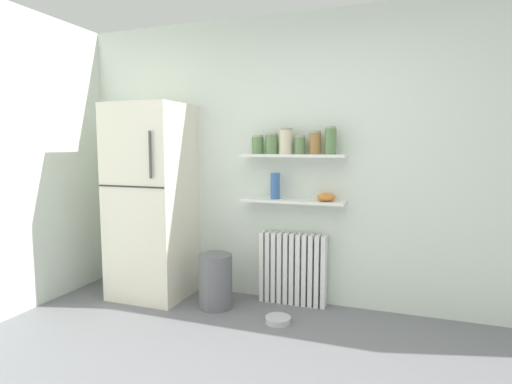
# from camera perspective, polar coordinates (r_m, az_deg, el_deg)

# --- Properties ---
(back_wall) EXTENTS (7.04, 0.10, 2.60)m
(back_wall) POSITION_cam_1_polar(r_m,az_deg,el_deg) (3.76, 6.67, 4.33)
(back_wall) COLOR silver
(back_wall) RESTS_ON ground_plane
(refrigerator) EXTENTS (0.69, 0.66, 1.82)m
(refrigerator) POSITION_cam_1_polar(r_m,az_deg,el_deg) (4.02, -14.24, -1.29)
(refrigerator) COLOR silver
(refrigerator) RESTS_ON ground_plane
(radiator) EXTENTS (0.61, 0.12, 0.65)m
(radiator) POSITION_cam_1_polar(r_m,az_deg,el_deg) (3.81, 5.10, -10.53)
(radiator) COLOR white
(radiator) RESTS_ON ground_plane
(wall_shelf_lower) EXTENTS (0.92, 0.22, 0.02)m
(wall_shelf_lower) POSITION_cam_1_polar(r_m,az_deg,el_deg) (3.65, 5.08, -1.25)
(wall_shelf_lower) COLOR white
(wall_shelf_upper) EXTENTS (0.92, 0.22, 0.02)m
(wall_shelf_upper) POSITION_cam_1_polar(r_m,az_deg,el_deg) (3.62, 5.14, 5.05)
(wall_shelf_upper) COLOR white
(storage_jar_0) EXTENTS (0.10, 0.10, 0.17)m
(storage_jar_0) POSITION_cam_1_polar(r_m,az_deg,el_deg) (3.71, 0.25, 6.57)
(storage_jar_0) COLOR #5B7F4C
(storage_jar_0) RESTS_ON wall_shelf_upper
(storage_jar_1) EXTENTS (0.11, 0.11, 0.19)m
(storage_jar_1) POSITION_cam_1_polar(r_m,az_deg,el_deg) (3.67, 2.18, 6.71)
(storage_jar_1) COLOR #5B7F4C
(storage_jar_1) RESTS_ON wall_shelf_upper
(storage_jar_2) EXTENTS (0.12, 0.12, 0.23)m
(storage_jar_2) POSITION_cam_1_polar(r_m,az_deg,el_deg) (3.64, 4.16, 7.03)
(storage_jar_2) COLOR beige
(storage_jar_2) RESTS_ON wall_shelf_upper
(storage_jar_3) EXTENTS (0.09, 0.09, 0.16)m
(storage_jar_3) POSITION_cam_1_polar(r_m,az_deg,el_deg) (3.60, 6.17, 6.52)
(storage_jar_3) COLOR #5B7F4C
(storage_jar_3) RESTS_ON wall_shelf_upper
(storage_jar_4) EXTENTS (0.10, 0.10, 0.20)m
(storage_jar_4) POSITION_cam_1_polar(r_m,az_deg,el_deg) (3.57, 8.22, 6.79)
(storage_jar_4) COLOR olive
(storage_jar_4) RESTS_ON wall_shelf_upper
(storage_jar_5) EXTENTS (0.10, 0.10, 0.24)m
(storage_jar_5) POSITION_cam_1_polar(r_m,az_deg,el_deg) (3.55, 10.31, 7.04)
(storage_jar_5) COLOR #5B7F4C
(storage_jar_5) RESTS_ON wall_shelf_upper
(vase) EXTENTS (0.08, 0.08, 0.23)m
(vase) POSITION_cam_1_polar(r_m,az_deg,el_deg) (3.68, 2.67, 0.85)
(vase) COLOR #38609E
(vase) RESTS_ON wall_shelf_lower
(shelf_bowl) EXTENTS (0.16, 0.16, 0.07)m
(shelf_bowl) POSITION_cam_1_polar(r_m,az_deg,el_deg) (3.58, 9.72, -0.69)
(shelf_bowl) COLOR orange
(shelf_bowl) RESTS_ON wall_shelf_lower
(trash_bin) EXTENTS (0.30, 0.30, 0.48)m
(trash_bin) POSITION_cam_1_polar(r_m,az_deg,el_deg) (3.75, -5.64, -12.16)
(trash_bin) COLOR slate
(trash_bin) RESTS_ON ground_plane
(pet_food_bowl) EXTENTS (0.21, 0.21, 0.05)m
(pet_food_bowl) POSITION_cam_1_polar(r_m,az_deg,el_deg) (3.50, 3.07, -17.30)
(pet_food_bowl) COLOR #B7B7BC
(pet_food_bowl) RESTS_ON ground_plane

